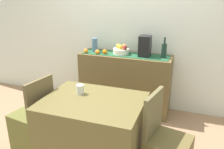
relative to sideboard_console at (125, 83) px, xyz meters
name	(u,v)px	position (x,y,z in m)	size (l,w,h in m)	color
ground_plane	(98,141)	(-0.07, -0.92, -0.46)	(6.40, 6.40, 0.02)	#967455
room_wall_rear	(126,21)	(-0.07, 0.26, 0.90)	(6.40, 0.06, 2.70)	silver
sideboard_console	(125,83)	(0.00, 0.00, 0.00)	(1.37, 0.42, 0.90)	brown
table_runner	(125,54)	(0.00, 0.00, 0.45)	(1.29, 0.32, 0.01)	#205434
fruit_bowl	(121,51)	(-0.07, 0.00, 0.49)	(0.24, 0.24, 0.08)	white
apple_right	(125,47)	(0.00, -0.04, 0.57)	(0.07, 0.07, 0.07)	#AF382C
apple_rear	(120,47)	(-0.07, -0.03, 0.57)	(0.07, 0.07, 0.07)	gold
apple_center	(124,46)	(-0.03, 0.04, 0.57)	(0.07, 0.07, 0.07)	#93A32F
apple_upper	(118,46)	(-0.12, 0.02, 0.57)	(0.07, 0.07, 0.07)	gold
wine_bottle	(164,51)	(0.56, 0.00, 0.56)	(0.07, 0.07, 0.30)	#182E24
coffee_maker	(145,46)	(0.29, 0.00, 0.60)	(0.16, 0.18, 0.30)	black
ceramic_vase	(95,45)	(-0.49, 0.00, 0.55)	(0.08, 0.08, 0.21)	slate
orange_loose_mid	(97,52)	(-0.40, -0.11, 0.48)	(0.07, 0.07, 0.07)	orange
orange_loose_far	(105,52)	(-0.30, -0.08, 0.48)	(0.07, 0.07, 0.07)	orange
orange_loose_near_bowl	(86,51)	(-0.59, -0.11, 0.48)	(0.07, 0.07, 0.07)	orange
dining_table	(94,131)	(0.03, -1.27, -0.08)	(1.04, 0.80, 0.74)	brown
coffee_cup	(80,89)	(-0.17, -1.17, 0.34)	(0.08, 0.08, 0.10)	silver
chair_near_window	(34,126)	(-0.76, -1.28, -0.18)	(0.46, 0.46, 0.90)	brown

